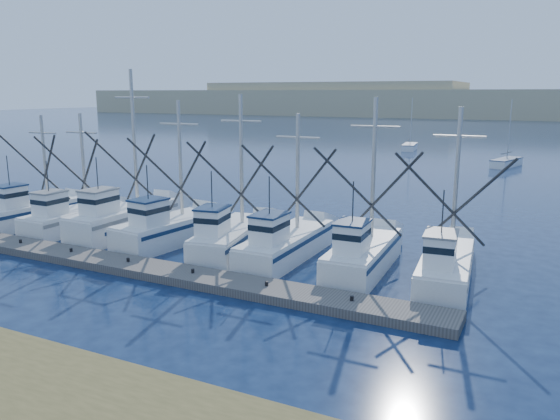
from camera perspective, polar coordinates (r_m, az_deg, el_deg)
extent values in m
plane|color=#0C1935|center=(20.90, -8.81, -13.06)|extent=(500.00, 500.00, 0.00)
cube|color=#605B56|center=(28.45, -14.04, -5.92)|extent=(30.88, 2.28, 0.41)
cube|color=tan|center=(225.72, 23.64, 10.17)|extent=(360.00, 60.00, 10.00)
cube|color=white|center=(40.81, -24.18, -0.44)|extent=(2.97, 7.05, 1.43)
cube|color=white|center=(39.47, -26.30, 1.14)|extent=(1.50, 1.79, 1.50)
cylinder|color=#B7B2A8|center=(40.98, -23.38, 4.92)|extent=(0.22, 0.22, 5.95)
cube|color=white|center=(38.29, -20.73, -1.04)|extent=(2.46, 7.00, 1.28)
cube|color=white|center=(36.84, -22.90, 0.51)|extent=(1.41, 1.71, 1.50)
cylinder|color=#B7B2A8|center=(38.47, -19.87, 4.82)|extent=(0.22, 0.22, 6.28)
cube|color=white|center=(35.91, -15.95, -1.23)|extent=(2.55, 7.97, 1.68)
cube|color=white|center=(34.14, -18.37, 0.67)|extent=(1.44, 1.96, 1.50)
cylinder|color=#B7B2A8|center=(36.13, -14.99, 7.19)|extent=(0.22, 0.22, 8.62)
cube|color=white|center=(33.29, -11.37, -2.24)|extent=(3.51, 7.57, 1.44)
cube|color=white|center=(31.53, -13.53, -0.38)|extent=(1.70, 1.96, 1.50)
cylinder|color=#B7B2A8|center=(33.50, -10.38, 5.24)|extent=(0.22, 0.22, 6.99)
cube|color=white|center=(31.00, -5.10, -3.18)|extent=(3.55, 7.65, 1.37)
cube|color=white|center=(29.10, -7.06, -1.33)|extent=(1.64, 2.00, 1.50)
cylinder|color=#B7B2A8|center=(31.22, -4.05, 5.17)|extent=(0.22, 0.22, 7.42)
cube|color=white|center=(29.80, 0.72, -3.83)|extent=(2.42, 8.09, 1.30)
cube|color=white|center=(27.65, -1.11, -2.10)|extent=(1.38, 1.98, 1.50)
cylinder|color=#B7B2A8|center=(30.21, 1.86, 3.92)|extent=(0.22, 0.22, 6.47)
cube|color=white|center=(27.96, 8.69, -4.96)|extent=(2.56, 7.49, 1.39)
cube|color=white|center=(25.82, 7.52, -3.02)|extent=(1.39, 1.86, 1.50)
cylinder|color=#B7B2A8|center=(28.22, 9.75, 4.17)|extent=(0.22, 0.22, 7.26)
cube|color=white|center=(27.39, 16.97, -5.85)|extent=(2.88, 8.13, 1.28)
cube|color=white|center=(25.06, 16.40, -4.16)|extent=(1.44, 2.05, 1.50)
cylinder|color=#B7B2A8|center=(27.79, 17.95, 3.05)|extent=(0.22, 0.22, 6.94)
cube|color=white|center=(72.48, 22.58, 4.56)|extent=(3.43, 6.38, 0.90)
cylinder|color=#B7B2A8|center=(72.43, 22.85, 7.76)|extent=(0.12, 0.12, 7.20)
cube|color=white|center=(89.08, 13.39, 6.40)|extent=(2.55, 6.45, 0.90)
cylinder|color=#B7B2A8|center=(89.08, 13.56, 9.01)|extent=(0.12, 0.12, 7.20)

